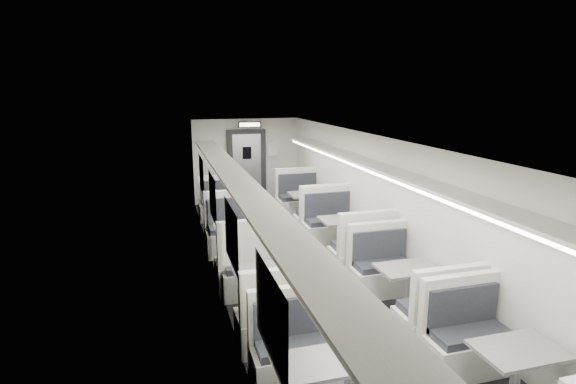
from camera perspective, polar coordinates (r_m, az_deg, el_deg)
room at (r=7.26m, az=3.34°, el=-3.28°), size 3.24×12.24×2.64m
booth_left_a at (r=10.71m, az=-8.20°, el=-2.64°), size 1.01×2.05×1.10m
booth_left_b at (r=8.26m, az=-5.82°, el=-6.98°), size 1.15×2.33×1.25m
booth_left_c at (r=6.63m, az=-3.02°, el=-12.52°), size 1.05×2.13×1.14m
booth_right_a at (r=10.74m, az=2.73°, el=-2.20°), size 1.14×2.32×1.24m
booth_right_b at (r=8.80m, az=7.18°, el=-5.80°), size 1.13×2.29×1.23m
booth_right_c at (r=6.88m, az=14.83°, el=-11.98°), size 1.04×2.11×1.13m
booth_right_d at (r=5.42m, az=26.86°, el=-20.49°), size 1.02×2.07×1.11m
passenger at (r=9.77m, az=-6.21°, el=-1.64°), size 0.61×0.45×1.55m
window_a at (r=10.19m, az=-10.91°, el=2.14°), size 0.02×1.18×0.84m
window_b at (r=8.05m, az=-9.54°, el=-0.70°), size 0.02×1.18×0.84m
window_c at (r=5.94m, az=-7.19°, el=-5.58°), size 0.02×1.18×0.84m
window_d at (r=3.95m, az=-2.22°, el=-15.51°), size 0.02×1.18×0.84m
luggage_rack_left at (r=6.50m, az=-6.14°, el=1.24°), size 0.46×10.40×0.09m
luggage_rack_right at (r=7.32m, az=13.45°, el=2.29°), size 0.46×10.40×0.09m
vestibule_door at (r=12.91m, az=-5.24°, el=3.20°), size 1.10×0.13×2.10m
exit_sign at (r=12.28m, az=-4.94°, el=8.54°), size 0.62×0.12×0.16m
wall_notice at (r=12.98m, az=-2.00°, el=5.36°), size 0.32×0.02×0.40m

